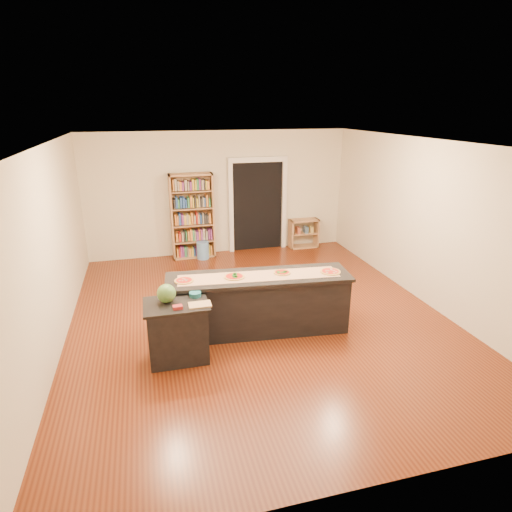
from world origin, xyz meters
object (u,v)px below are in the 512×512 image
object	(u,v)px
bookshelf	(192,216)
watermelon	(166,293)
kitchen_island	(259,303)
low_shelf	(304,233)
side_counter	(178,331)
waste_bin	(203,250)

from	to	relation	value
bookshelf	watermelon	world-z (taller)	bookshelf
kitchen_island	low_shelf	distance (m)	4.30
bookshelf	watermelon	size ratio (longest dim) A/B	7.60
side_counter	bookshelf	size ratio (longest dim) A/B	0.44
kitchen_island	low_shelf	world-z (taller)	kitchen_island
kitchen_island	watermelon	bearing A→B (deg)	-157.43
side_counter	bookshelf	world-z (taller)	bookshelf
waste_bin	kitchen_island	bearing A→B (deg)	-83.99
watermelon	low_shelf	bearing A→B (deg)	49.60
side_counter	waste_bin	bearing A→B (deg)	77.75
bookshelf	side_counter	bearing A→B (deg)	-99.77
kitchen_island	side_counter	world-z (taller)	kitchen_island
kitchen_island	side_counter	bearing A→B (deg)	-153.42
kitchen_island	waste_bin	size ratio (longest dim) A/B	6.91
kitchen_island	bookshelf	xyz separation A→B (m)	(-0.55, 3.70, 0.50)
side_counter	watermelon	world-z (taller)	watermelon
bookshelf	waste_bin	world-z (taller)	bookshelf
low_shelf	waste_bin	xyz separation A→B (m)	(-2.52, -0.21, -0.15)
kitchen_island	waste_bin	distance (m)	3.54
bookshelf	watermelon	bearing A→B (deg)	-101.39
kitchen_island	watermelon	size ratio (longest dim) A/B	10.93
side_counter	waste_bin	world-z (taller)	side_counter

